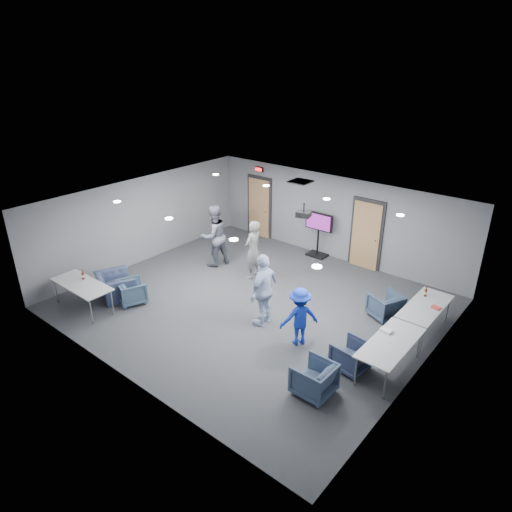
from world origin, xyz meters
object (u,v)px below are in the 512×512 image
Objects in this scene: table_right_b at (391,344)px; table_right_a at (425,307)px; person_b at (214,236)px; bottle_front at (83,276)px; person_d at (300,317)px; tv_stand at (318,232)px; chair_right_b at (351,356)px; chair_right_a at (385,306)px; chair_front_b at (115,286)px; bottle_right at (426,293)px; person_a at (253,250)px; table_front_left at (82,285)px; person_c at (264,290)px; chair_right_c at (314,379)px; chair_front_a at (132,292)px; projector at (304,214)px.

table_right_a is at bearing 0.00° from table_right_b.
person_b reaches higher than bottle_front.
person_d is 0.95× the size of tv_stand.
chair_right_b is 2.65× the size of bottle_front.
chair_front_b is at bearing -33.90° from chair_right_a.
table_right_a is at bearing -67.88° from bottle_right.
table_front_left is at bearing -31.27° from person_a.
person_c is at bearing 28.09° from bottle_front.
person_d is 1.86× the size of chair_right_c.
person_b is 4.19m from table_front_left.
chair_front_b is (-6.13, -3.72, 0.01)m from chair_right_a.
person_d reaches higher than chair_front_a.
bottle_right is at bearing -126.77° from chair_front_b.
person_a is 4.89m from bottle_right.
projector is (-2.25, -0.49, 2.07)m from chair_right_a.
chair_right_b is at bearing -145.70° from chair_front_b.
chair_right_b is 0.39× the size of table_right_a.
person_b is 1.04× the size of table_right_b.
person_d reaches higher than table_front_left.
tv_stand is (-3.38, 2.14, 0.51)m from chair_right_a.
person_b is 6.38m from bottle_right.
person_a is at bearing -126.11° from chair_right_c.
tv_stand is at bearing 65.00° from bottle_front.
bottle_right is at bearing -126.27° from chair_front_a.
bottle_right reaches higher than chair_right_c.
table_right_b is at bearing 51.66° from chair_right_a.
bottle_right is at bearing -22.78° from tv_stand.
chair_right_c is 1.81× the size of projector.
person_a is at bearing 72.64° from table_right_b.
tv_stand is at bearing -172.26° from person_c.
projector reaches higher than tv_stand.
chair_front_b is 8.01m from table_right_a.
chair_right_a is 7.78m from table_front_left.
person_a is 0.97× the size of table_front_left.
chair_right_c reaches higher than chair_right_b.
person_b is 5.56m from chair_right_a.
person_d is at bearing -141.87° from chair_front_b.
person_d is at bearing -62.34° from tv_stand.
bottle_right reaches higher than chair_right_b.
chair_right_a is 2.41m from chair_right_b.
person_b reaches higher than chair_right_b.
person_d is 3.04m from table_right_a.
bottle_front is 7.25m from tv_stand.
person_c is 1.02× the size of table_right_a.
bottle_front reaches higher than chair_front_b.
person_b is 2.75× the size of chair_right_b.
person_a is 5.02m from table_right_a.
person_b is at bearing 76.60° from bottle_front.
chair_right_c is (4.17, -3.14, -0.54)m from person_a.
chair_front_b is at bearing 33.36° from chair_front_a.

